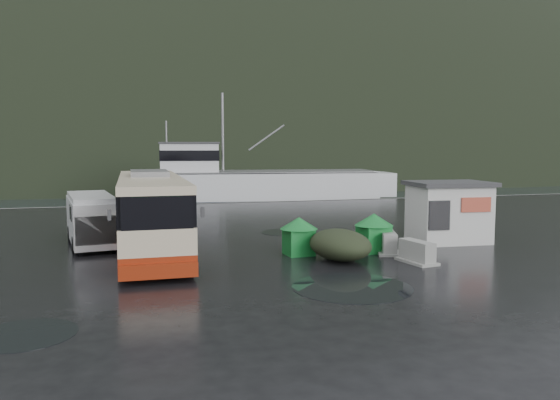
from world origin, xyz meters
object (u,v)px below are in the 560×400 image
object	(u,v)px
coach_bus	(152,251)
white_van	(92,245)
waste_bin_right	(299,255)
jersey_barrier_a	(417,263)
jersey_barrier_b	(388,253)
fishing_trawler	(256,192)
ticket_kiosk	(448,242)
waste_bin_left	(373,252)
dome_tent	(340,260)

from	to	relation	value
coach_bus	white_van	size ratio (longest dim) A/B	2.18
white_van	waste_bin_right	xyz separation A→B (m)	(8.22, -4.47, 0.00)
white_van	jersey_barrier_a	world-z (taller)	white_van
jersey_barrier_a	white_van	bearing A→B (deg)	149.67
white_van	coach_bus	bearing A→B (deg)	-48.60
jersey_barrier_a	coach_bus	bearing A→B (deg)	152.40
jersey_barrier_b	fishing_trawler	bearing A→B (deg)	87.81
ticket_kiosk	jersey_barrier_a	xyz separation A→B (m)	(-3.62, -3.72, 0.00)
waste_bin_left	waste_bin_right	bearing A→B (deg)	176.16
white_van	fishing_trawler	bearing A→B (deg)	53.87
jersey_barrier_a	jersey_barrier_b	distance (m)	2.01
dome_tent	jersey_barrier_b	world-z (taller)	dome_tent
waste_bin_left	jersey_barrier_b	xyz separation A→B (m)	(0.46, -0.38, 0.00)
coach_bus	fishing_trawler	bearing A→B (deg)	68.73
dome_tent	coach_bus	bearing A→B (deg)	151.69
ticket_kiosk	white_van	bearing A→B (deg)	171.80
fishing_trawler	dome_tent	bearing A→B (deg)	-91.20
fishing_trawler	waste_bin_right	bearing A→B (deg)	-93.81
jersey_barrier_b	waste_bin_left	bearing A→B (deg)	140.45
jersey_barrier_b	fishing_trawler	xyz separation A→B (m)	(1.18, 30.71, 0.00)
waste_bin_right	jersey_barrier_b	distance (m)	3.68
jersey_barrier_a	waste_bin_right	bearing A→B (deg)	145.98
ticket_kiosk	waste_bin_left	bearing A→B (deg)	-158.84
waste_bin_left	waste_bin_right	distance (m)	3.17
dome_tent	ticket_kiosk	world-z (taller)	ticket_kiosk
waste_bin_left	fishing_trawler	bearing A→B (deg)	86.91
waste_bin_right	jersey_barrier_a	xyz separation A→B (m)	(3.84, -2.59, 0.00)
coach_bus	dome_tent	xyz separation A→B (m)	(6.94, -3.74, 0.00)
white_van	waste_bin_left	world-z (taller)	white_van
dome_tent	white_van	bearing A→B (deg)	148.46
waste_bin_right	coach_bus	bearing A→B (deg)	157.21
waste_bin_left	ticket_kiosk	size ratio (longest dim) A/B	0.45
coach_bus	jersey_barrier_b	world-z (taller)	coach_bus
white_van	jersey_barrier_b	distance (m)	12.89
waste_bin_right	jersey_barrier_a	world-z (taller)	waste_bin_right
ticket_kiosk	fishing_trawler	xyz separation A→B (m)	(-2.66, 28.99, 0.00)
waste_bin_left	waste_bin_right	world-z (taller)	waste_bin_left
white_van	jersey_barrier_a	size ratio (longest dim) A/B	3.25
white_van	jersey_barrier_b	size ratio (longest dim) A/B	3.08
fishing_trawler	waste_bin_left	bearing A→B (deg)	-87.84
ticket_kiosk	jersey_barrier_a	distance (m)	5.19
waste_bin_right	jersey_barrier_b	bearing A→B (deg)	-9.32
jersey_barrier_b	fishing_trawler	world-z (taller)	fishing_trawler
white_van	waste_bin_right	world-z (taller)	white_van
fishing_trawler	ticket_kiosk	bearing A→B (deg)	-79.51
waste_bin_left	dome_tent	distance (m)	2.23
jersey_barrier_b	fishing_trawler	size ratio (longest dim) A/B	0.07
jersey_barrier_b	jersey_barrier_a	bearing A→B (deg)	-83.98
coach_bus	white_van	world-z (taller)	coach_bus
jersey_barrier_a	fishing_trawler	world-z (taller)	fishing_trawler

